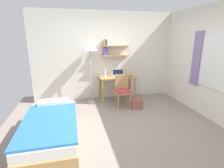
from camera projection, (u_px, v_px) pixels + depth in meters
name	position (u px, v px, depth m)	size (l,w,h in m)	color
ground_plane	(127.00, 128.00, 3.69)	(5.28, 5.28, 0.00)	gray
wall_back	(108.00, 56.00, 5.24)	(4.40, 0.27, 2.60)	silver
wall_right	(216.00, 64.00, 3.80)	(0.10, 4.40, 2.60)	silver
bed	(51.00, 129.00, 3.17)	(0.92, 1.88, 0.54)	#B2844C
desk	(117.00, 81.00, 5.17)	(1.06, 0.57, 0.75)	#B2844C
desk_chair	(123.00, 89.00, 4.73)	(0.42, 0.43, 0.88)	#B2844C
standing_lamp	(90.00, 49.00, 4.77)	(0.42, 0.42, 1.74)	#B2A893
laptop	(118.00, 74.00, 5.15)	(0.34, 0.21, 0.20)	#B7BABF
water_bottle	(105.00, 73.00, 5.03)	(0.07, 0.07, 0.21)	silver
book_stack	(129.00, 75.00, 5.20)	(0.19, 0.24, 0.05)	#4CA856
handbag	(137.00, 103.00, 4.65)	(0.31, 0.13, 0.43)	#99564C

